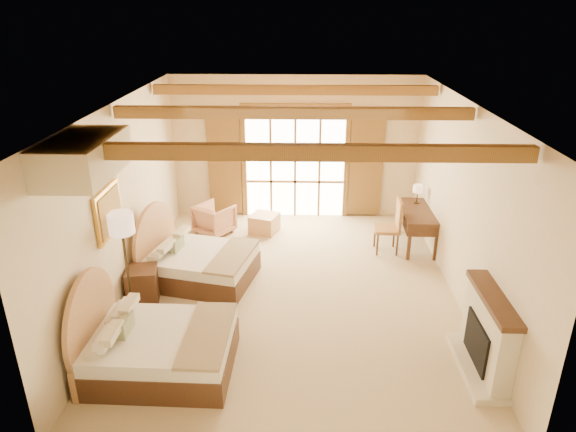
{
  "coord_description": "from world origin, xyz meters",
  "views": [
    {
      "loc": [
        0.13,
        -7.69,
        4.6
      ],
      "look_at": [
        -0.08,
        0.2,
        1.32
      ],
      "focal_mm": 32.0,
      "sensor_mm": 36.0,
      "label": 1
    }
  ],
  "objects_px": {
    "bed_far": "(193,261)",
    "bed_near": "(150,345)",
    "nightstand": "(143,285)",
    "armchair": "(214,219)",
    "desk": "(416,226)"
  },
  "relations": [
    {
      "from": "nightstand",
      "to": "desk",
      "type": "bearing_deg",
      "value": 14.91
    },
    {
      "from": "armchair",
      "to": "bed_near",
      "type": "bearing_deg",
      "value": 122.16
    },
    {
      "from": "nightstand",
      "to": "armchair",
      "type": "bearing_deg",
      "value": 64.92
    },
    {
      "from": "bed_far",
      "to": "nightstand",
      "type": "relative_size",
      "value": 3.57
    },
    {
      "from": "bed_far",
      "to": "nightstand",
      "type": "bearing_deg",
      "value": -121.19
    },
    {
      "from": "bed_far",
      "to": "armchair",
      "type": "relative_size",
      "value": 2.93
    },
    {
      "from": "bed_near",
      "to": "desk",
      "type": "xyz_separation_m",
      "value": [
        4.34,
        3.97,
        0.03
      ]
    },
    {
      "from": "bed_near",
      "to": "armchair",
      "type": "height_order",
      "value": "bed_near"
    },
    {
      "from": "bed_far",
      "to": "bed_near",
      "type": "bearing_deg",
      "value": -79.12
    },
    {
      "from": "bed_near",
      "to": "armchair",
      "type": "bearing_deg",
      "value": 89.48
    },
    {
      "from": "nightstand",
      "to": "desk",
      "type": "xyz_separation_m",
      "value": [
        4.94,
        2.25,
        0.12
      ]
    },
    {
      "from": "bed_near",
      "to": "bed_far",
      "type": "bearing_deg",
      "value": 89.32
    },
    {
      "from": "bed_far",
      "to": "armchair",
      "type": "height_order",
      "value": "bed_far"
    },
    {
      "from": "bed_far",
      "to": "armchair",
      "type": "distance_m",
      "value": 2.02
    },
    {
      "from": "armchair",
      "to": "nightstand",
      "type": "bearing_deg",
      "value": 108.6
    }
  ]
}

